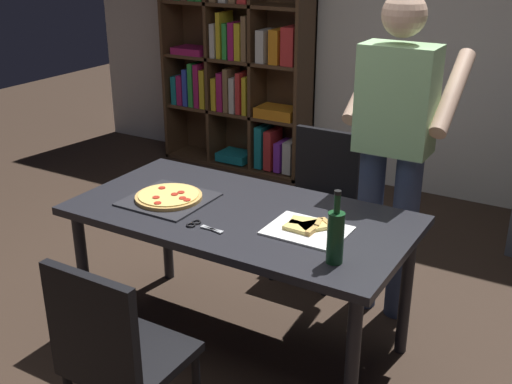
% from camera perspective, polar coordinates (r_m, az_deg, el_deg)
% --- Properties ---
extents(ground_plane, '(12.00, 12.00, 0.00)m').
position_cam_1_polar(ground_plane, '(3.43, -1.31, -13.31)').
color(ground_plane, '#38281E').
extents(back_wall, '(6.40, 0.10, 2.80)m').
position_cam_1_polar(back_wall, '(5.22, 14.31, 15.03)').
color(back_wall, silver).
rests_on(back_wall, ground_plane).
extents(dining_table, '(1.66, 0.86, 0.75)m').
position_cam_1_polar(dining_table, '(3.09, -1.42, -3.09)').
color(dining_table, '#232328').
rests_on(dining_table, ground_plane).
extents(chair_near_camera, '(0.42, 0.42, 0.90)m').
position_cam_1_polar(chair_near_camera, '(2.55, -12.61, -13.90)').
color(chair_near_camera, black).
rests_on(chair_near_camera, ground_plane).
extents(chair_far_side, '(0.42, 0.42, 0.90)m').
position_cam_1_polar(chair_far_side, '(3.89, 5.72, -0.27)').
color(chair_far_side, black).
rests_on(chair_far_side, ground_plane).
extents(bookshelf, '(1.40, 0.35, 1.95)m').
position_cam_1_polar(bookshelf, '(5.70, -1.74, 11.86)').
color(bookshelf, '#513823').
rests_on(bookshelf, ground_plane).
extents(person_serving_pizza, '(0.55, 0.54, 1.75)m').
position_cam_1_polar(person_serving_pizza, '(3.36, 12.39, 4.47)').
color(person_serving_pizza, '#38476B').
rests_on(person_serving_pizza, ground_plane).
extents(pepperoni_pizza_on_tray, '(0.40, 0.40, 0.04)m').
position_cam_1_polar(pepperoni_pizza_on_tray, '(3.21, -7.89, -0.50)').
color(pepperoni_pizza_on_tray, '#2D2D33').
rests_on(pepperoni_pizza_on_tray, dining_table).
extents(pizza_slices_on_towel, '(0.36, 0.28, 0.03)m').
position_cam_1_polar(pizza_slices_on_towel, '(2.87, 4.73, -3.29)').
color(pizza_slices_on_towel, white).
rests_on(pizza_slices_on_towel, dining_table).
extents(wine_bottle, '(0.07, 0.07, 0.32)m').
position_cam_1_polar(wine_bottle, '(2.56, 7.20, -3.96)').
color(wine_bottle, '#194723').
rests_on(wine_bottle, dining_table).
extents(kitchen_scissors, '(0.20, 0.09, 0.01)m').
position_cam_1_polar(kitchen_scissors, '(2.91, -5.07, -3.04)').
color(kitchen_scissors, silver).
rests_on(kitchen_scissors, dining_table).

